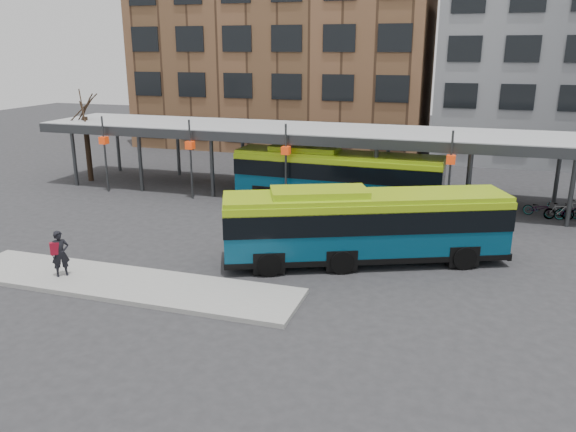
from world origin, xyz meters
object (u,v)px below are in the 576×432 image
object	(u,v)px
bus_front	(364,224)
pedestrian	(60,253)
bus_rear	(336,175)
tree	(88,146)

from	to	relation	value
bus_front	pedestrian	size ratio (longest dim) A/B	6.47
pedestrian	bus_front	bearing A→B (deg)	-19.61
bus_front	bus_rear	xyz separation A→B (m)	(-3.24, 8.95, 0.02)
tree	bus_rear	size ratio (longest dim) A/B	0.46
tree	bus_front	distance (m)	23.00
bus_front	pedestrian	world-z (taller)	bus_front
tree	bus_front	size ratio (longest dim) A/B	0.47
bus_rear	bus_front	bearing A→B (deg)	-68.27
bus_rear	pedestrian	distance (m)	16.44
bus_front	bus_rear	bearing A→B (deg)	86.91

